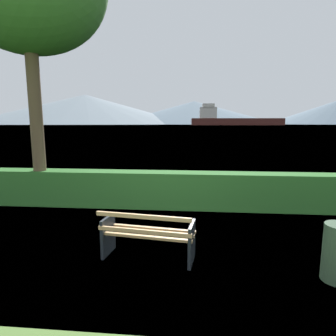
{
  "coord_description": "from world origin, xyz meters",
  "views": [
    {
      "loc": [
        0.74,
        -4.49,
        2.28
      ],
      "look_at": [
        0.0,
        3.6,
        0.99
      ],
      "focal_mm": 30.15,
      "sensor_mm": 36.0,
      "label": 1
    }
  ],
  "objects": [
    {
      "name": "ground_plane",
      "position": [
        0.0,
        0.0,
        0.0
      ],
      "size": [
        1400.0,
        1400.0,
        0.0
      ],
      "primitive_type": "plane",
      "color": "#567A38"
    },
    {
      "name": "water_surface",
      "position": [
        0.0,
        308.2,
        0.0
      ],
      "size": [
        620.0,
        620.0,
        0.0
      ],
      "primitive_type": "plane",
      "color": "#7A99A8",
      "rests_on": "ground_plane"
    },
    {
      "name": "park_bench",
      "position": [
        -0.01,
        -0.06,
        0.42
      ],
      "size": [
        1.62,
        0.78,
        0.87
      ],
      "color": "tan",
      "rests_on": "ground_plane"
    },
    {
      "name": "hedge_row",
      "position": [
        0.0,
        2.96,
        0.49
      ],
      "size": [
        10.55,
        0.63,
        0.98
      ],
      "primitive_type": "cube",
      "color": "#2D6B28",
      "rests_on": "ground_plane"
    },
    {
      "name": "cargo_ship_large",
      "position": [
        38.97,
        305.63,
        6.3
      ],
      "size": [
        97.59,
        17.33,
        22.52
      ],
      "color": "#471E19",
      "rests_on": "water_surface"
    },
    {
      "name": "distant_hills",
      "position": [
        -80.98,
        569.17,
        26.65
      ],
      "size": [
        829.1,
        428.98,
        58.63
      ],
      "color": "gray",
      "rests_on": "ground_plane"
    }
  ]
}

